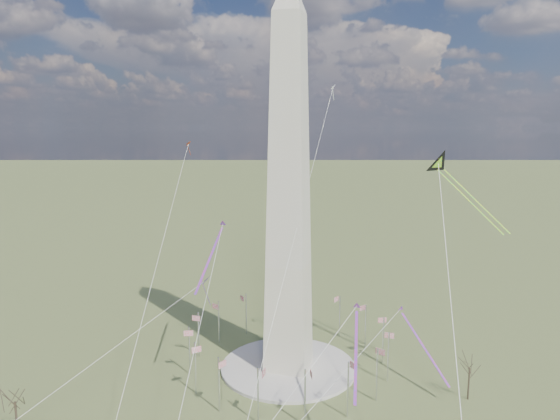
# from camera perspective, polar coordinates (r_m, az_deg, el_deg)

# --- Properties ---
(ground) EXTENTS (2000.00, 2000.00, 0.00)m
(ground) POSITION_cam_1_polar(r_m,az_deg,el_deg) (140.07, 0.97, -17.64)
(ground) COLOR #4B582C
(ground) RESTS_ON ground
(plaza) EXTENTS (36.00, 36.00, 0.80)m
(plaza) POSITION_cam_1_polar(r_m,az_deg,el_deg) (139.89, 0.97, -17.49)
(plaza) COLOR #AAA59B
(plaza) RESTS_ON ground
(washington_monument) EXTENTS (15.56, 15.56, 100.00)m
(washington_monument) POSITION_cam_1_polar(r_m,az_deg,el_deg) (125.79, 1.03, 2.22)
(washington_monument) COLOR beige
(washington_monument) RESTS_ON plaza
(flagpole_ring) EXTENTS (54.40, 54.40, 13.00)m
(flagpole_ring) POSITION_cam_1_polar(r_m,az_deg,el_deg) (136.92, 0.97, -14.92)
(flagpole_ring) COLOR silver
(flagpole_ring) RESTS_ON ground
(tree_near) EXTENTS (6.78, 6.78, 11.86)m
(tree_near) POSITION_cam_1_polar(r_m,az_deg,el_deg) (130.35, 20.88, -16.31)
(tree_near) COLOR #413427
(tree_near) RESTS_ON ground
(tree_far) EXTENTS (6.98, 6.98, 12.21)m
(tree_far) POSITION_cam_1_polar(r_m,az_deg,el_deg) (121.99, -28.06, -18.54)
(tree_far) COLOR #413427
(tree_far) RESTS_ON ground
(kite_delta_black) EXTENTS (19.87, 18.11, 18.09)m
(kite_delta_black) POSITION_cam_1_polar(r_m,az_deg,el_deg) (130.21, 18.01, 4.64)
(kite_delta_black) COLOR black
(kite_delta_black) RESTS_ON ground
(kite_diamond_purple) EXTENTS (1.95, 3.04, 9.33)m
(kite_diamond_purple) POSITION_cam_1_polar(r_m,az_deg,el_deg) (150.34, -8.47, -8.32)
(kite_diamond_purple) COLOR #3A1B7B
(kite_diamond_purple) RESTS_ON ground
(kite_streamer_left) EXTENTS (3.57, 19.75, 13.58)m
(kite_streamer_left) POSITION_cam_1_polar(r_m,az_deg,el_deg) (109.48, 8.70, -14.38)
(kite_streamer_left) COLOR #D62147
(kite_streamer_left) RESTS_ON ground
(kite_streamer_mid) EXTENTS (2.14, 20.45, 14.03)m
(kite_streamer_mid) POSITION_cam_1_polar(r_m,az_deg,el_deg) (127.98, -7.57, -4.27)
(kite_streamer_mid) COLOR #D62147
(kite_streamer_mid) RESTS_ON ground
(kite_streamer_right) EXTENTS (13.36, 16.07, 13.55)m
(kite_streamer_right) POSITION_cam_1_polar(r_m,az_deg,el_deg) (134.50, 15.39, -13.68)
(kite_streamer_right) COLOR #D62147
(kite_streamer_right) RESTS_ON ground
(kite_small_red) EXTENTS (1.40, 2.19, 4.83)m
(kite_small_red) POSITION_cam_1_polar(r_m,az_deg,el_deg) (174.82, -10.42, 7.34)
(kite_small_red) COLOR #BA3315
(kite_small_red) RESTS_ON ground
(kite_small_white) EXTENTS (1.53, 1.77, 4.78)m
(kite_small_white) POSITION_cam_1_polar(r_m,az_deg,el_deg) (161.84, 6.09, 13.65)
(kite_small_white) COLOR white
(kite_small_white) RESTS_ON ground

